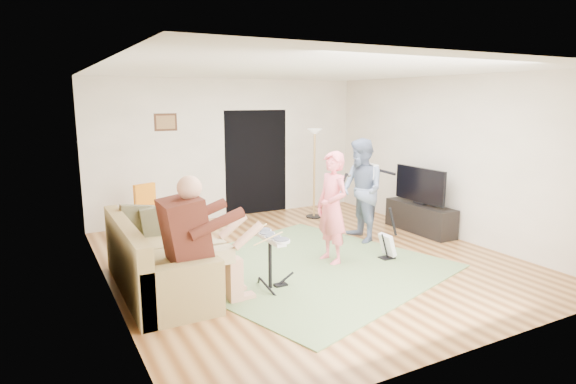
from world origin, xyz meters
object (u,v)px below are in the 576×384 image
object	(u,v)px
drum_kit	(270,265)
torchiere_lamp	(314,157)
guitar_spare	(388,245)
tv_cabinet	(420,218)
singer	(332,208)
television	(420,185)
dining_chair	(152,220)
sofa	(151,268)
guitarist	(361,191)

from	to	relation	value
drum_kit	torchiere_lamp	xyz separation A→B (m)	(2.39, 2.88, 0.89)
guitar_spare	tv_cabinet	distance (m)	1.73
singer	television	distance (m)	2.30
torchiere_lamp	tv_cabinet	size ratio (longest dim) A/B	1.25
singer	dining_chair	distance (m)	3.13
sofa	torchiere_lamp	bearing A→B (deg)	31.18
singer	television	size ratio (longest dim) A/B	1.41
sofa	guitar_spare	size ratio (longest dim) A/B	2.83
guitarist	sofa	bearing A→B (deg)	-72.46
guitarist	tv_cabinet	xyz separation A→B (m)	(1.28, -0.06, -0.60)
guitarist	torchiere_lamp	world-z (taller)	torchiere_lamp
sofa	dining_chair	world-z (taller)	dining_chair
guitarist	television	size ratio (longest dim) A/B	1.49
tv_cabinet	singer	bearing A→B (deg)	-165.15
dining_chair	sofa	bearing A→B (deg)	-123.79
drum_kit	dining_chair	size ratio (longest dim) A/B	0.76
guitarist	guitar_spare	size ratio (longest dim) A/B	2.19
singer	torchiere_lamp	bearing A→B (deg)	150.07
singer	guitarist	xyz separation A→B (m)	(1.00, 0.66, 0.05)
dining_chair	tv_cabinet	xyz separation A→B (m)	(4.29, -1.74, -0.08)
guitar_spare	torchiere_lamp	distance (m)	2.89
dining_chair	singer	bearing A→B (deg)	-70.04
sofa	guitarist	bearing A→B (deg)	8.08
torchiere_lamp	dining_chair	xyz separation A→B (m)	(-3.19, -0.05, -0.87)
guitarist	drum_kit	bearing A→B (deg)	-53.19
guitar_spare	drum_kit	bearing A→B (deg)	-174.46
sofa	singer	distance (m)	2.58
singer	tv_cabinet	distance (m)	2.42
sofa	torchiere_lamp	xyz separation A→B (m)	(3.69, 2.23, 0.90)
drum_kit	guitar_spare	size ratio (longest dim) A/B	0.93
guitar_spare	dining_chair	xyz separation A→B (m)	(-2.81, 2.64, 0.11)
torchiere_lamp	television	bearing A→B (deg)	-59.49
sofa	television	bearing A→B (deg)	5.32
singer	guitar_spare	world-z (taller)	singer
guitarist	guitar_spare	world-z (taller)	guitarist
drum_kit	television	bearing A→B (deg)	17.56
guitar_spare	guitarist	bearing A→B (deg)	77.91
singer	sofa	bearing A→B (deg)	-97.61
guitar_spare	sofa	bearing A→B (deg)	172.20
guitar_spare	television	world-z (taller)	television
drum_kit	singer	distance (m)	1.41
television	sofa	bearing A→B (deg)	-174.68
dining_chair	television	bearing A→B (deg)	-43.11
singer	guitarist	world-z (taller)	guitarist
sofa	tv_cabinet	world-z (taller)	sofa
singer	drum_kit	bearing A→B (deg)	-72.22
singer	television	bearing A→B (deg)	101.22
tv_cabinet	television	bearing A→B (deg)	180.00
sofa	television	size ratio (longest dim) A/B	1.92
dining_chair	guitar_spare	bearing A→B (deg)	-63.95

